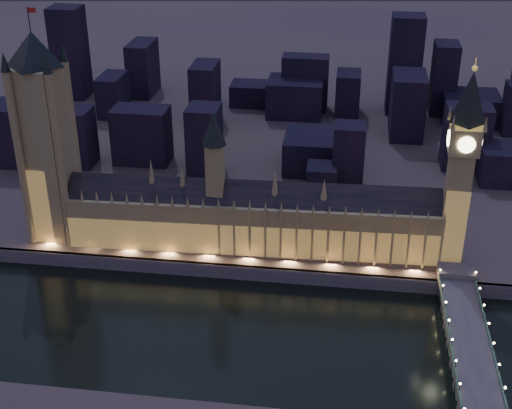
# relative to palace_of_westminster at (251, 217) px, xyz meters

# --- Properties ---
(ground_plane) EXTENTS (2000.00, 2000.00, 0.00)m
(ground_plane) POSITION_rel_palace_of_westminster_xyz_m (-1.22, -61.75, -26.37)
(ground_plane) COLOR black
(ground_plane) RESTS_ON ground
(north_bank) EXTENTS (2000.00, 960.00, 8.00)m
(north_bank) POSITION_rel_palace_of_westminster_xyz_m (-1.22, 458.25, -22.37)
(north_bank) COLOR #483444
(north_bank) RESTS_ON ground
(embankment_wall) EXTENTS (2000.00, 2.50, 8.00)m
(embankment_wall) POSITION_rel_palace_of_westminster_xyz_m (-1.22, -20.75, -22.37)
(embankment_wall) COLOR #44454E
(embankment_wall) RESTS_ON ground
(palace_of_westminster) EXTENTS (202.00, 26.94, 78.00)m
(palace_of_westminster) POSITION_rel_palace_of_westminster_xyz_m (0.00, 0.00, 0.00)
(palace_of_westminster) COLOR #948252
(palace_of_westminster) RESTS_ON north_bank
(victoria_tower) EXTENTS (31.68, 31.68, 128.01)m
(victoria_tower) POSITION_rel_palace_of_westminster_xyz_m (-111.22, 0.17, 45.29)
(victoria_tower) COLOR #948252
(victoria_tower) RESTS_ON north_bank
(elizabeth_tower) EXTENTS (18.00, 18.00, 110.67)m
(elizabeth_tower) POSITION_rel_palace_of_westminster_xyz_m (106.78, 0.17, 43.38)
(elizabeth_tower) COLOR #948252
(elizabeth_tower) RESTS_ON north_bank
(westminster_bridge) EXTENTS (18.56, 113.00, 15.90)m
(westminster_bridge) POSITION_rel_palace_of_westminster_xyz_m (109.12, -65.20, -20.38)
(westminster_bridge) COLOR #44454E
(westminster_bridge) RESTS_ON ground
(city_backdrop) EXTENTS (481.63, 215.63, 79.12)m
(city_backdrop) POSITION_rel_palace_of_westminster_xyz_m (25.97, 184.90, 4.13)
(city_backdrop) COLOR black
(city_backdrop) RESTS_ON north_bank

